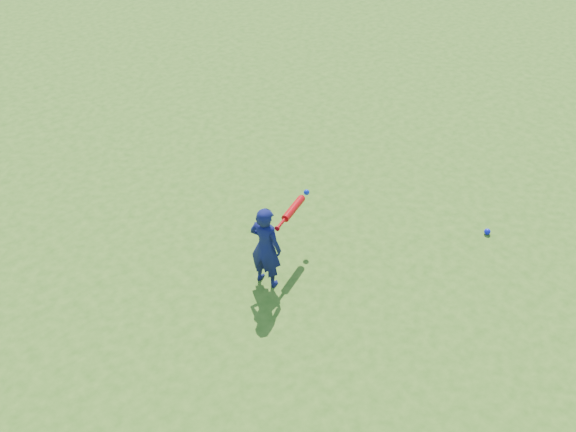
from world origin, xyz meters
The scene contains 4 objects.
ground centered at (0.00, 0.00, 0.00)m, with size 80.00×80.00×0.00m, color #3B6C19.
child centered at (-0.21, -0.11, 0.49)m, with size 0.36×0.23×0.97m, color #10154E.
ground_ball_blue centered at (2.23, -1.11, 0.04)m, with size 0.07×0.07×0.07m, color #0D13EA.
bat_swing centered at (0.33, 0.07, 0.62)m, with size 0.68×0.34×0.08m.
Camera 1 is at (-3.11, -4.01, 4.77)m, focal length 40.00 mm.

